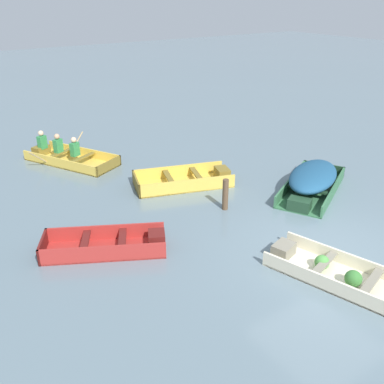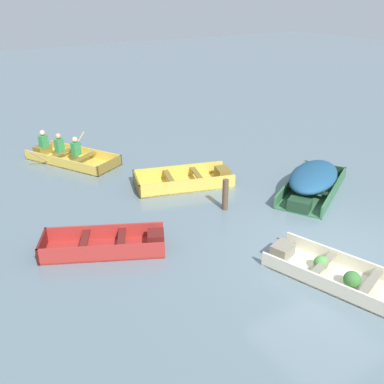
% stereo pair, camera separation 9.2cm
% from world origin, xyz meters
% --- Properties ---
extents(ground_plane, '(80.00, 80.00, 0.00)m').
position_xyz_m(ground_plane, '(0.00, 0.00, 0.00)').
color(ground_plane, slate).
extents(dinghy_cream_foreground, '(1.90, 3.27, 0.37)m').
position_xyz_m(dinghy_cream_foreground, '(-0.61, -0.70, 0.12)').
color(dinghy_cream_foreground, beige).
rests_on(dinghy_cream_foreground, ground).
extents(skiff_red_near_moored, '(2.76, 2.04, 0.38)m').
position_xyz_m(skiff_red_near_moored, '(-3.88, 2.78, 0.14)').
color(skiff_red_near_moored, '#AD2D28').
rests_on(skiff_red_near_moored, ground).
extents(skiff_green_mid_moored, '(3.21, 2.50, 0.73)m').
position_xyz_m(skiff_green_mid_moored, '(2.03, 2.37, 0.41)').
color(skiff_green_mid_moored, '#387047').
rests_on(skiff_green_mid_moored, ground).
extents(skiff_yellow_outer_moored, '(3.00, 1.97, 0.39)m').
position_xyz_m(skiff_yellow_outer_moored, '(-0.55, 4.76, 0.14)').
color(skiff_yellow_outer_moored, '#E5BC47').
rests_on(skiff_yellow_outer_moored, ground).
extents(rowboat_yellow_with_crew, '(2.59, 3.33, 0.90)m').
position_xyz_m(rowboat_yellow_with_crew, '(-2.84, 8.56, 0.20)').
color(rowboat_yellow_with_crew, '#E5BC47').
rests_on(rowboat_yellow_with_crew, ground).
extents(mooring_post, '(0.15, 0.15, 0.84)m').
position_xyz_m(mooring_post, '(-0.61, 2.92, 0.42)').
color(mooring_post, brown).
rests_on(mooring_post, ground).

